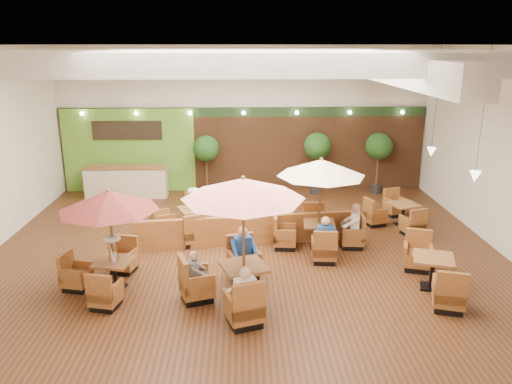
{
  "coord_description": "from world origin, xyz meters",
  "views": [
    {
      "loc": [
        -0.12,
        -13.02,
        5.52
      ],
      "look_at": [
        0.3,
        0.5,
        1.5
      ],
      "focal_mm": 35.0,
      "sensor_mm": 36.0,
      "label": 1
    }
  ],
  "objects_px": {
    "diner_1": "(243,248)",
    "service_counter": "(127,182)",
    "table_0": "(108,218)",
    "table_5": "(395,215)",
    "table_4": "(432,273)",
    "topiary_1": "(317,149)",
    "diner_2": "(196,270)",
    "topiary_0": "(206,151)",
    "table_1": "(240,213)",
    "table_3": "(186,218)",
    "topiary_2": "(379,149)",
    "diner_4": "(353,221)",
    "diner_0": "(244,290)",
    "diner_3": "(325,235)",
    "table_2": "(320,187)",
    "booth_divider": "(246,230)"
  },
  "relations": [
    {
      "from": "table_0",
      "to": "diner_0",
      "type": "bearing_deg",
      "value": -15.52
    },
    {
      "from": "topiary_0",
      "to": "topiary_1",
      "type": "relative_size",
      "value": 0.96
    },
    {
      "from": "topiary_1",
      "to": "diner_3",
      "type": "height_order",
      "value": "topiary_1"
    },
    {
      "from": "topiary_2",
      "to": "diner_4",
      "type": "relative_size",
      "value": 2.75
    },
    {
      "from": "table_1",
      "to": "diner_2",
      "type": "relative_size",
      "value": 4.14
    },
    {
      "from": "table_5",
      "to": "diner_2",
      "type": "relative_size",
      "value": 3.51
    },
    {
      "from": "booth_divider",
      "to": "diner_3",
      "type": "xyz_separation_m",
      "value": [
        2.02,
        -1.25,
        0.34
      ]
    },
    {
      "from": "table_1",
      "to": "table_3",
      "type": "bearing_deg",
      "value": 92.89
    },
    {
      "from": "table_1",
      "to": "service_counter",
      "type": "bearing_deg",
      "value": 99.49
    },
    {
      "from": "diner_2",
      "to": "table_4",
      "type": "bearing_deg",
      "value": 84.09
    },
    {
      "from": "booth_divider",
      "to": "topiary_1",
      "type": "height_order",
      "value": "topiary_1"
    },
    {
      "from": "table_0",
      "to": "topiary_1",
      "type": "height_order",
      "value": "table_0"
    },
    {
      "from": "diner_4",
      "to": "topiary_0",
      "type": "bearing_deg",
      "value": 53.95
    },
    {
      "from": "table_4",
      "to": "diner_1",
      "type": "relative_size",
      "value": 3.27
    },
    {
      "from": "table_3",
      "to": "diner_0",
      "type": "distance_m",
      "value": 5.53
    },
    {
      "from": "diner_1",
      "to": "diner_3",
      "type": "height_order",
      "value": "diner_1"
    },
    {
      "from": "table_5",
      "to": "diner_0",
      "type": "relative_size",
      "value": 2.99
    },
    {
      "from": "table_1",
      "to": "diner_0",
      "type": "bearing_deg",
      "value": -104.31
    },
    {
      "from": "table_3",
      "to": "diner_3",
      "type": "relative_size",
      "value": 3.4
    },
    {
      "from": "table_4",
      "to": "diner_4",
      "type": "distance_m",
      "value": 2.85
    },
    {
      "from": "service_counter",
      "to": "topiary_0",
      "type": "xyz_separation_m",
      "value": [
        2.99,
        0.2,
        1.11
      ]
    },
    {
      "from": "table_3",
      "to": "diner_2",
      "type": "relative_size",
      "value": 3.88
    },
    {
      "from": "topiary_0",
      "to": "table_1",
      "type": "bearing_deg",
      "value": -81.28
    },
    {
      "from": "diner_1",
      "to": "service_counter",
      "type": "bearing_deg",
      "value": -73.67
    },
    {
      "from": "diner_0",
      "to": "topiary_2",
      "type": "bearing_deg",
      "value": 37.91
    },
    {
      "from": "booth_divider",
      "to": "diner_4",
      "type": "xyz_separation_m",
      "value": [
        2.98,
        -0.29,
        0.35
      ]
    },
    {
      "from": "service_counter",
      "to": "diner_4",
      "type": "distance_m",
      "value": 9.0
    },
    {
      "from": "topiary_0",
      "to": "booth_divider",
      "type": "bearing_deg",
      "value": -74.12
    },
    {
      "from": "booth_divider",
      "to": "diner_4",
      "type": "height_order",
      "value": "diner_4"
    },
    {
      "from": "table_4",
      "to": "topiary_1",
      "type": "xyz_separation_m",
      "value": [
        -1.59,
        7.81,
        1.38
      ]
    },
    {
      "from": "topiary_1",
      "to": "diner_2",
      "type": "xyz_separation_m",
      "value": [
        -3.88,
        -8.22,
        -1.03
      ]
    },
    {
      "from": "table_1",
      "to": "table_5",
      "type": "bearing_deg",
      "value": 25.14
    },
    {
      "from": "table_4",
      "to": "service_counter",
      "type": "bearing_deg",
      "value": 156.59
    },
    {
      "from": "topiary_1",
      "to": "diner_4",
      "type": "relative_size",
      "value": 2.78
    },
    {
      "from": "table_3",
      "to": "table_0",
      "type": "bearing_deg",
      "value": -134.14
    },
    {
      "from": "table_4",
      "to": "topiary_2",
      "type": "distance_m",
      "value": 7.97
    },
    {
      "from": "table_5",
      "to": "topiary_2",
      "type": "height_order",
      "value": "topiary_2"
    },
    {
      "from": "table_0",
      "to": "table_5",
      "type": "relative_size",
      "value": 0.98
    },
    {
      "from": "topiary_0",
      "to": "topiary_2",
      "type": "height_order",
      "value": "topiary_2"
    },
    {
      "from": "table_0",
      "to": "table_4",
      "type": "distance_m",
      "value": 7.6
    },
    {
      "from": "topiary_1",
      "to": "table_5",
      "type": "bearing_deg",
      "value": -60.77
    },
    {
      "from": "table_3",
      "to": "diner_2",
      "type": "xyz_separation_m",
      "value": [
        0.66,
        -4.2,
        0.27
      ]
    },
    {
      "from": "table_4",
      "to": "topiary_0",
      "type": "xyz_separation_m",
      "value": [
        -5.74,
        7.81,
        1.31
      ]
    },
    {
      "from": "table_0",
      "to": "table_5",
      "type": "height_order",
      "value": "table_0"
    },
    {
      "from": "table_1",
      "to": "diner_1",
      "type": "distance_m",
      "value": 1.66
    },
    {
      "from": "diner_2",
      "to": "diner_3",
      "type": "distance_m",
      "value": 3.72
    },
    {
      "from": "diner_0",
      "to": "diner_2",
      "type": "distance_m",
      "value": 1.49
    },
    {
      "from": "table_2",
      "to": "topiary_2",
      "type": "relative_size",
      "value": 1.12
    },
    {
      "from": "diner_4",
      "to": "diner_0",
      "type": "bearing_deg",
      "value": 156.42
    },
    {
      "from": "topiary_2",
      "to": "diner_3",
      "type": "bearing_deg",
      "value": -115.83
    }
  ]
}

